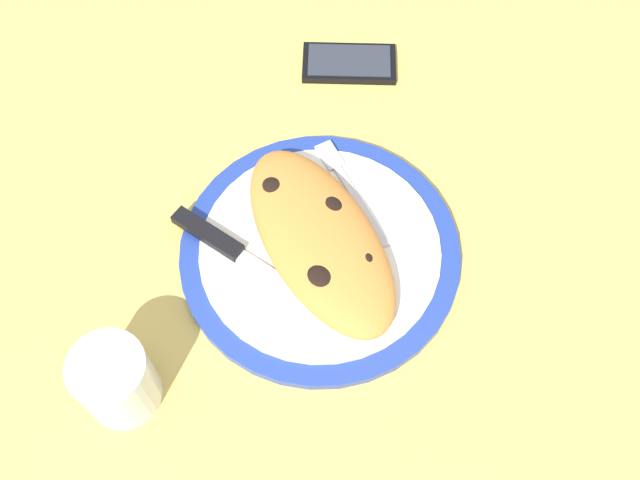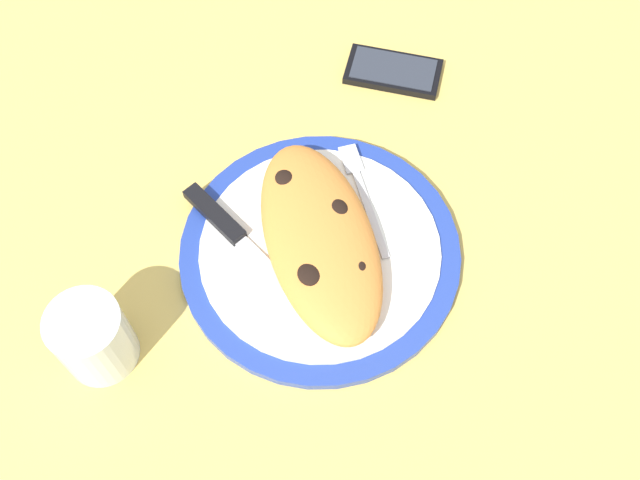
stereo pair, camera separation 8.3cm
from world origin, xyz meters
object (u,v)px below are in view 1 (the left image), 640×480
(plate, at_px, (320,252))
(water_glass, at_px, (117,383))
(fork, at_px, (347,183))
(calzone, at_px, (320,244))
(smartphone, at_px, (349,63))
(knife, at_px, (227,247))

(plate, xyz_separation_m, water_glass, (0.01, 0.26, 0.03))
(fork, relative_size, water_glass, 1.78)
(calzone, xyz_separation_m, smartphone, (0.20, -0.22, -0.03))
(plate, xyz_separation_m, fork, (0.05, -0.08, 0.01))
(smartphone, bearing_deg, fork, 136.93)
(calzone, height_order, fork, calzone)
(plate, distance_m, smartphone, 0.29)
(calzone, distance_m, fork, 0.10)
(fork, distance_m, smartphone, 0.20)
(water_glass, bearing_deg, calzone, -93.03)
(fork, distance_m, knife, 0.16)
(knife, bearing_deg, smartphone, -67.71)
(knife, bearing_deg, water_glass, 108.08)
(calzone, bearing_deg, plate, -45.59)
(plate, height_order, knife, knife)
(knife, xyz_separation_m, smartphone, (0.12, -0.30, -0.02))
(water_glass, bearing_deg, knife, -71.92)
(smartphone, distance_m, water_glass, 0.52)
(calzone, bearing_deg, smartphone, -48.72)
(fork, bearing_deg, plate, 118.89)
(plate, relative_size, calzone, 1.14)
(fork, relative_size, smartphone, 1.18)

